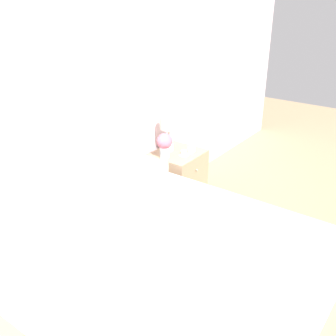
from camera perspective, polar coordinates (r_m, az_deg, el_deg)
The scene contains 8 objects.
ground_plane at distance 3.70m, azimuth -12.89°, elevation -11.39°, with size 12.00×12.00×0.00m, color tan.
wall_back at distance 3.18m, azimuth -15.96°, elevation 8.40°, with size 8.00×0.06×2.60m.
bed at distance 2.98m, azimuth -1.00°, elevation -13.40°, with size 1.78×2.05×1.30m.
nightstand at distance 4.16m, azimuth 1.39°, elevation -1.57°, with size 0.50×0.47×0.60m.
table_lamp at distance 4.01m, azimuth 0.10°, elevation 6.02°, with size 0.18×0.18×0.36m.
flower_vase at distance 3.86m, azimuth -0.48°, elevation 3.56°, with size 0.16×0.16×0.25m.
teacup at distance 3.96m, azimuth 2.33°, elevation 2.15°, with size 0.10×0.10×0.05m.
alarm_clock at distance 4.02m, azimuth 3.48°, elevation 2.72°, with size 0.08×0.05×0.07m.
Camera 1 is at (-1.85, -2.38, 2.16)m, focal length 42.00 mm.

